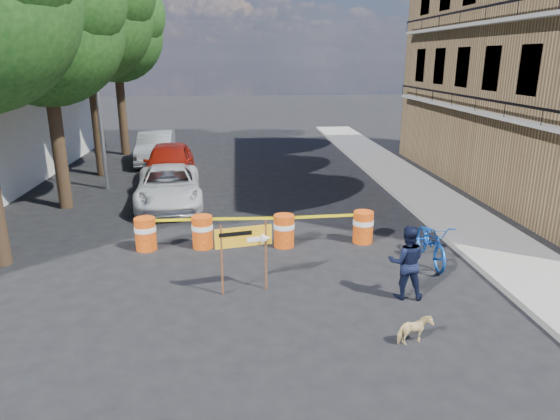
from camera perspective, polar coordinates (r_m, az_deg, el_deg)
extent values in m
plane|color=black|center=(11.44, -0.39, -8.95)|extent=(120.00, 120.00, 0.00)
cube|color=gray|center=(18.38, 17.67, 0.63)|extent=(2.40, 40.00, 0.15)
cylinder|color=#332316|center=(18.45, -24.06, 7.37)|extent=(0.44, 0.44, 4.76)
sphere|color=#143F12|center=(18.29, -25.47, 18.43)|extent=(5.00, 5.00, 5.00)
sphere|color=#143F12|center=(19.11, -26.74, 16.08)|extent=(3.50, 3.50, 3.50)
cylinder|color=#332316|center=(23.16, -20.26, 10.18)|extent=(0.44, 0.44, 5.32)
sphere|color=#143F12|center=(23.10, -21.33, 20.02)|extent=(5.40, 5.40, 5.40)
sphere|color=#143F12|center=(23.93, -22.63, 17.91)|extent=(3.78, 3.78, 3.78)
cylinder|color=#332316|center=(28.02, -17.63, 11.05)|extent=(0.44, 0.44, 4.93)
sphere|color=#143F12|center=(27.93, -18.34, 18.59)|extent=(4.80, 4.80, 4.80)
sphere|color=#143F12|center=(27.34, -16.93, 20.61)|extent=(3.60, 3.60, 3.60)
sphere|color=#143F12|center=(28.65, -19.39, 17.02)|extent=(3.36, 3.36, 3.36)
cylinder|color=gray|center=(20.45, -20.22, 13.19)|extent=(0.16, 0.16, 8.00)
cylinder|color=red|center=(13.96, -15.12, -2.66)|extent=(0.56, 0.56, 0.90)
cylinder|color=white|center=(13.91, -15.16, -2.07)|extent=(0.58, 0.58, 0.14)
cylinder|color=red|center=(13.79, -8.85, -2.50)|extent=(0.56, 0.56, 0.90)
cylinder|color=white|center=(13.74, -8.88, -1.91)|extent=(0.58, 0.58, 0.14)
cylinder|color=red|center=(13.72, 0.46, -2.39)|extent=(0.56, 0.56, 0.90)
cylinder|color=white|center=(13.67, 0.46, -1.80)|extent=(0.58, 0.58, 0.14)
cylinder|color=red|center=(14.21, 9.47, -1.94)|extent=(0.56, 0.56, 0.90)
cylinder|color=white|center=(14.16, 9.50, -1.36)|extent=(0.58, 0.58, 0.14)
cylinder|color=#592D19|center=(10.90, -6.68, -5.76)|extent=(0.05, 0.05, 1.62)
cylinder|color=#592D19|center=(11.10, -1.62, -5.22)|extent=(0.05, 0.05, 1.62)
cube|color=orange|center=(10.81, -4.18, -3.07)|extent=(1.24, 0.29, 0.45)
cube|color=white|center=(10.88, -2.85, -3.37)|extent=(0.35, 0.08, 0.11)
cone|color=white|center=(10.93, -1.61, -3.25)|extent=(0.24, 0.27, 0.23)
cube|color=black|center=(10.73, -5.11, -2.74)|extent=(0.71, 0.16, 0.09)
imported|color=black|center=(11.07, 14.26, -5.80)|extent=(0.89, 0.74, 1.64)
imported|color=#164DB3|center=(13.06, 17.11, -1.42)|extent=(0.78, 1.14, 2.10)
imported|color=#E8CC85|center=(9.63, 15.12, -13.14)|extent=(0.70, 0.46, 0.54)
imported|color=white|center=(18.05, -12.61, 2.69)|extent=(2.73, 5.01, 1.33)
imported|color=#A51A0D|center=(21.25, -12.53, 5.27)|extent=(2.17, 4.93, 1.65)
imported|color=#ADB1B5|center=(25.53, -13.99, 6.97)|extent=(1.90, 4.76, 1.54)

